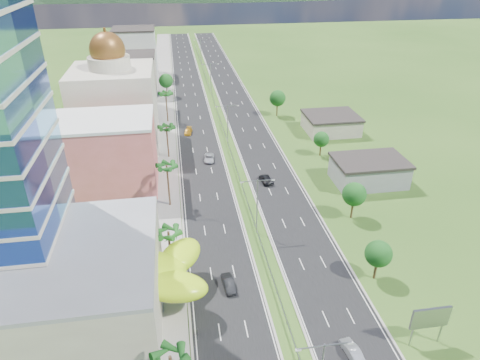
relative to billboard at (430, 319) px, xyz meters
name	(u,v)px	position (x,y,z in m)	size (l,w,h in m)	color
ground	(268,268)	(-17.00, 18.00, -4.42)	(500.00, 500.00, 0.00)	#2D5119
road_left	(191,100)	(-24.50, 108.00, -4.40)	(11.00, 260.00, 0.04)	black
road_right	(234,98)	(-9.50, 108.00, -4.40)	(11.00, 260.00, 0.04)	black
sidewalk_left	(163,101)	(-34.00, 108.00, -4.36)	(7.00, 260.00, 0.12)	gray
median_guardrail	(218,115)	(-17.00, 89.99, -3.80)	(0.10, 216.06, 0.76)	gray
streetlight_median_b	(257,201)	(-17.00, 28.00, 2.33)	(6.04, 0.25, 11.00)	gray
streetlight_median_c	(227,121)	(-17.00, 68.00, 2.33)	(6.04, 0.25, 11.00)	gray
streetlight_median_d	(211,76)	(-17.00, 113.00, 2.33)	(6.04, 0.25, 11.00)	gray
streetlight_median_e	(201,49)	(-17.00, 158.00, 2.33)	(6.04, 0.25, 11.00)	gray
mall_podium	(46,289)	(-49.00, 12.00, 1.08)	(30.00, 24.00, 11.00)	#A59988
lime_canopy	(138,273)	(-37.00, 14.00, 0.57)	(18.00, 15.00, 7.40)	#B7E916
pink_shophouse	(107,155)	(-45.00, 50.00, 3.08)	(20.00, 15.00, 15.00)	#CB5B53
domed_building	(115,103)	(-45.00, 73.00, 6.93)	(20.00, 20.00, 28.70)	beige
midrise_grey	(128,88)	(-44.00, 98.00, 3.58)	(16.00, 15.00, 16.00)	gray
midrise_beige	(133,74)	(-44.00, 120.00, 2.08)	(16.00, 15.00, 13.00)	#A59988
midrise_white	(136,53)	(-44.00, 143.00, 4.58)	(16.00, 15.00, 18.00)	silver
billboard	(430,319)	(0.00, 0.00, 0.00)	(5.20, 0.35, 6.20)	gray
shed_near	(369,172)	(11.00, 43.00, -1.92)	(15.00, 10.00, 5.00)	gray
shed_far	(331,124)	(13.00, 73.00, -2.22)	(14.00, 12.00, 4.40)	#A59988
palm_tree_a	(170,360)	(-32.50, -4.00, 3.60)	(3.60, 3.60, 9.10)	#47301C
palm_tree_b	(169,234)	(-32.50, 20.00, 2.64)	(3.60, 3.60, 8.10)	#47301C
palm_tree_c	(167,168)	(-32.50, 40.00, 4.08)	(3.60, 3.60, 9.60)	#47301C
palm_tree_d	(166,129)	(-32.50, 63.00, 3.12)	(3.60, 3.60, 8.60)	#47301C
palm_tree_e	(166,95)	(-32.50, 88.00, 3.89)	(3.60, 3.60, 9.40)	#47301C
leafy_tree_lfar	(166,81)	(-32.50, 113.00, 1.16)	(4.90, 4.90, 8.05)	#47301C
leafy_tree_ra	(378,254)	(-1.00, 13.00, 0.35)	(4.20, 4.20, 6.90)	#47301C
leafy_tree_rb	(354,194)	(2.00, 30.00, 0.76)	(4.55, 4.55, 7.47)	#47301C
leafy_tree_rc	(321,139)	(5.00, 58.00, -0.05)	(3.85, 3.85, 6.33)	#47301C
leafy_tree_rd	(277,98)	(1.00, 88.00, 1.16)	(4.90, 4.90, 8.05)	#47301C
car_dark_left	(228,283)	(-23.99, 14.46, -3.65)	(1.55, 4.45, 1.47)	black
car_silver_mid_left	(209,158)	(-22.77, 59.32, -3.70)	(2.25, 4.88, 1.36)	#B3B5BC
car_yellow_far_left	(188,131)	(-26.91, 77.68, -3.71)	(1.88, 4.63, 1.34)	#C38716
car_silver_right	(352,350)	(-10.08, -0.22, -3.68)	(1.49, 4.26, 1.40)	#929499
car_dark_far_right	(266,179)	(-11.28, 46.58, -3.70)	(2.25, 4.88, 1.36)	black
motorcycle	(198,333)	(-29.30, 5.69, -3.77)	(0.57, 1.90, 1.21)	black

